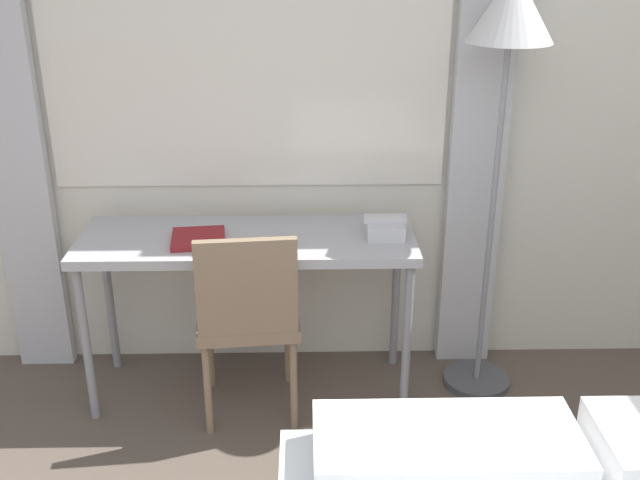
{
  "coord_description": "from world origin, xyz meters",
  "views": [
    {
      "loc": [
        -0.23,
        -0.47,
        1.89
      ],
      "look_at": [
        -0.18,
        1.93,
        0.88
      ],
      "focal_mm": 42.0,
      "sensor_mm": 36.0,
      "label": 1
    }
  ],
  "objects_px": {
    "standing_lamp": "(508,49)",
    "book": "(198,238)",
    "desk": "(247,251)",
    "desk_chair": "(248,311)",
    "telephone": "(385,227)"
  },
  "relations": [
    {
      "from": "standing_lamp",
      "to": "book",
      "type": "bearing_deg",
      "value": -176.7
    },
    {
      "from": "desk",
      "to": "standing_lamp",
      "type": "distance_m",
      "value": 1.28
    },
    {
      "from": "standing_lamp",
      "to": "book",
      "type": "xyz_separation_m",
      "value": [
        -1.19,
        -0.07,
        -0.73
      ]
    },
    {
      "from": "desk",
      "to": "desk_chair",
      "type": "bearing_deg",
      "value": -87.84
    },
    {
      "from": "desk_chair",
      "to": "telephone",
      "type": "height_order",
      "value": "desk_chair"
    },
    {
      "from": "desk",
      "to": "book",
      "type": "bearing_deg",
      "value": -165.85
    },
    {
      "from": "standing_lamp",
      "to": "telephone",
      "type": "distance_m",
      "value": 0.83
    },
    {
      "from": "standing_lamp",
      "to": "book",
      "type": "height_order",
      "value": "standing_lamp"
    },
    {
      "from": "desk",
      "to": "desk_chair",
      "type": "distance_m",
      "value": 0.26
    },
    {
      "from": "telephone",
      "to": "book",
      "type": "distance_m",
      "value": 0.75
    },
    {
      "from": "telephone",
      "to": "desk_chair",
      "type": "bearing_deg",
      "value": -161.84
    },
    {
      "from": "desk",
      "to": "book",
      "type": "distance_m",
      "value": 0.21
    },
    {
      "from": "telephone",
      "to": "book",
      "type": "relative_size",
      "value": 0.76
    },
    {
      "from": "desk",
      "to": "standing_lamp",
      "type": "xyz_separation_m",
      "value": [
        1.0,
        0.02,
        0.8
      ]
    },
    {
      "from": "desk",
      "to": "book",
      "type": "xyz_separation_m",
      "value": [
        -0.19,
        -0.05,
        0.08
      ]
    }
  ]
}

